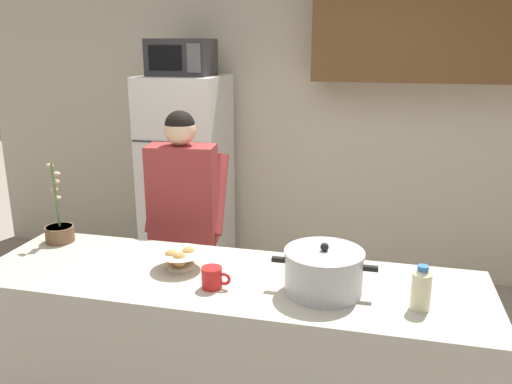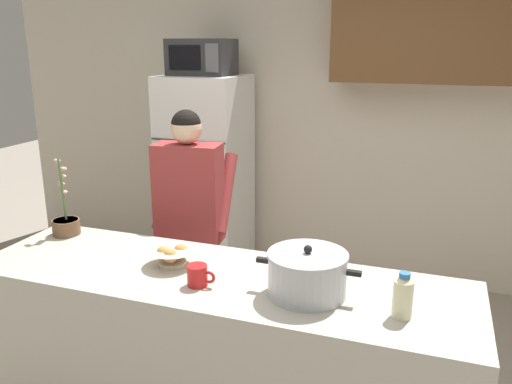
{
  "view_description": "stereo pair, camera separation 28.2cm",
  "coord_description": "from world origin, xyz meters",
  "px_view_note": "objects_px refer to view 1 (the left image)",
  "views": [
    {
      "loc": [
        0.64,
        -2.08,
        1.95
      ],
      "look_at": [
        0.0,
        0.55,
        1.17
      ],
      "focal_mm": 36.42,
      "sensor_mm": 36.0,
      "label": 1
    },
    {
      "loc": [
        0.91,
        -2.0,
        1.95
      ],
      "look_at": [
        0.0,
        0.55,
        1.17
      ],
      "focal_mm": 36.42,
      "sensor_mm": 36.0,
      "label": 2
    }
  ],
  "objects_px": {
    "person_near_pot": "(184,210)",
    "bottle_near_edge": "(421,288)",
    "coffee_mug": "(213,278)",
    "potted_orchid": "(59,230)",
    "microwave": "(182,57)",
    "cooking_pot": "(324,271)",
    "bread_bowl": "(180,259)",
    "refrigerator": "(187,180)"
  },
  "relations": [
    {
      "from": "person_near_pot",
      "to": "cooking_pot",
      "type": "distance_m",
      "value": 1.21
    },
    {
      "from": "person_near_pot",
      "to": "cooking_pot",
      "type": "relative_size",
      "value": 3.5
    },
    {
      "from": "cooking_pot",
      "to": "potted_orchid",
      "type": "relative_size",
      "value": 1.03
    },
    {
      "from": "microwave",
      "to": "coffee_mug",
      "type": "bearing_deg",
      "value": -65.83
    },
    {
      "from": "bottle_near_edge",
      "to": "refrigerator",
      "type": "bearing_deg",
      "value": 131.73
    },
    {
      "from": "person_near_pot",
      "to": "microwave",
      "type": "bearing_deg",
      "value": 110.49
    },
    {
      "from": "bottle_near_edge",
      "to": "potted_orchid",
      "type": "height_order",
      "value": "potted_orchid"
    },
    {
      "from": "person_near_pot",
      "to": "bread_bowl",
      "type": "height_order",
      "value": "person_near_pot"
    },
    {
      "from": "person_near_pot",
      "to": "coffee_mug",
      "type": "xyz_separation_m",
      "value": [
        0.46,
        -0.84,
        -0.01
      ]
    },
    {
      "from": "person_near_pot",
      "to": "coffee_mug",
      "type": "distance_m",
      "value": 0.96
    },
    {
      "from": "bottle_near_edge",
      "to": "cooking_pot",
      "type": "bearing_deg",
      "value": 171.45
    },
    {
      "from": "coffee_mug",
      "to": "bottle_near_edge",
      "type": "distance_m",
      "value": 0.87
    },
    {
      "from": "bread_bowl",
      "to": "potted_orchid",
      "type": "bearing_deg",
      "value": 167.01
    },
    {
      "from": "coffee_mug",
      "to": "potted_orchid",
      "type": "relative_size",
      "value": 0.3
    },
    {
      "from": "person_near_pot",
      "to": "potted_orchid",
      "type": "distance_m",
      "value": 0.72
    },
    {
      "from": "person_near_pot",
      "to": "potted_orchid",
      "type": "xyz_separation_m",
      "value": [
        -0.51,
        -0.51,
        0.01
      ]
    },
    {
      "from": "cooking_pot",
      "to": "bread_bowl",
      "type": "height_order",
      "value": "cooking_pot"
    },
    {
      "from": "refrigerator",
      "to": "potted_orchid",
      "type": "height_order",
      "value": "refrigerator"
    },
    {
      "from": "person_near_pot",
      "to": "bottle_near_edge",
      "type": "xyz_separation_m",
      "value": [
        1.33,
        -0.82,
        0.03
      ]
    },
    {
      "from": "microwave",
      "to": "person_near_pot",
      "type": "distance_m",
      "value": 1.47
    },
    {
      "from": "potted_orchid",
      "to": "bottle_near_edge",
      "type": "bearing_deg",
      "value": -9.7
    },
    {
      "from": "bread_bowl",
      "to": "potted_orchid",
      "type": "distance_m",
      "value": 0.78
    },
    {
      "from": "coffee_mug",
      "to": "potted_orchid",
      "type": "distance_m",
      "value": 1.03
    },
    {
      "from": "microwave",
      "to": "coffee_mug",
      "type": "relative_size",
      "value": 3.66
    },
    {
      "from": "cooking_pot",
      "to": "bottle_near_edge",
      "type": "xyz_separation_m",
      "value": [
        0.4,
        -0.06,
        -0.0
      ]
    },
    {
      "from": "refrigerator",
      "to": "bottle_near_edge",
      "type": "height_order",
      "value": "refrigerator"
    },
    {
      "from": "coffee_mug",
      "to": "bottle_near_edge",
      "type": "xyz_separation_m",
      "value": [
        0.87,
        0.02,
        0.04
      ]
    },
    {
      "from": "bottle_near_edge",
      "to": "potted_orchid",
      "type": "relative_size",
      "value": 0.43
    },
    {
      "from": "microwave",
      "to": "potted_orchid",
      "type": "relative_size",
      "value": 1.1
    },
    {
      "from": "microwave",
      "to": "person_near_pot",
      "type": "relative_size",
      "value": 0.3
    },
    {
      "from": "cooking_pot",
      "to": "bottle_near_edge",
      "type": "relative_size",
      "value": 2.4
    },
    {
      "from": "person_near_pot",
      "to": "refrigerator",
      "type": "bearing_deg",
      "value": 110.12
    },
    {
      "from": "coffee_mug",
      "to": "bottle_near_edge",
      "type": "height_order",
      "value": "bottle_near_edge"
    },
    {
      "from": "microwave",
      "to": "coffee_mug",
      "type": "distance_m",
      "value": 2.31
    },
    {
      "from": "microwave",
      "to": "refrigerator",
      "type": "bearing_deg",
      "value": 90.07
    },
    {
      "from": "refrigerator",
      "to": "bread_bowl",
      "type": "distance_m",
      "value": 1.94
    },
    {
      "from": "microwave",
      "to": "bottle_near_edge",
      "type": "bearing_deg",
      "value": -47.95
    },
    {
      "from": "person_near_pot",
      "to": "bottle_near_edge",
      "type": "bearing_deg",
      "value": -31.75
    },
    {
      "from": "refrigerator",
      "to": "cooking_pot",
      "type": "relative_size",
      "value": 3.78
    },
    {
      "from": "refrigerator",
      "to": "potted_orchid",
      "type": "distance_m",
      "value": 1.65
    },
    {
      "from": "coffee_mug",
      "to": "microwave",
      "type": "bearing_deg",
      "value": 114.17
    },
    {
      "from": "person_near_pot",
      "to": "bread_bowl",
      "type": "distance_m",
      "value": 0.73
    }
  ]
}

